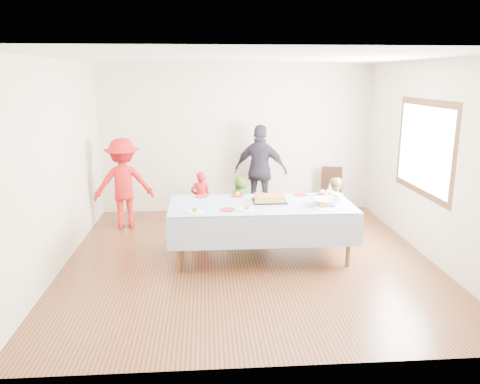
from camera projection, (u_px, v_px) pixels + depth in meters
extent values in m
plane|color=#472514|center=(249.00, 259.00, 6.52)|extent=(5.00, 5.00, 0.00)
cube|color=beige|center=(237.00, 139.00, 8.61)|extent=(5.00, 0.04, 2.70)
cube|color=beige|center=(278.00, 220.00, 3.77)|extent=(5.00, 0.04, 2.70)
cube|color=beige|center=(56.00, 166.00, 6.02)|extent=(0.04, 5.00, 2.70)
cube|color=beige|center=(431.00, 161.00, 6.37)|extent=(0.04, 5.00, 2.70)
cube|color=white|center=(250.00, 58.00, 5.87)|extent=(5.00, 5.00, 0.04)
cube|color=#472B16|center=(424.00, 148.00, 6.53)|extent=(0.03, 1.75, 1.35)
cylinder|color=brown|center=(178.00, 245.00, 6.01)|extent=(0.06, 0.06, 0.73)
cylinder|color=brown|center=(349.00, 241.00, 6.17)|extent=(0.06, 0.06, 0.73)
cylinder|color=brown|center=(181.00, 225.00, 6.82)|extent=(0.06, 0.06, 0.73)
cylinder|color=brown|center=(332.00, 222.00, 6.98)|extent=(0.06, 0.06, 0.73)
cube|color=brown|center=(261.00, 206.00, 6.40)|extent=(2.40, 1.00, 0.04)
cube|color=white|center=(261.00, 204.00, 6.40)|extent=(2.50, 1.10, 0.01)
cube|color=black|center=(269.00, 201.00, 6.50)|extent=(0.47, 0.36, 0.01)
cube|color=#FFE661|center=(269.00, 199.00, 6.50)|extent=(0.39, 0.30, 0.06)
cube|color=#A25625|center=(269.00, 196.00, 6.49)|extent=(0.39, 0.30, 0.01)
cylinder|color=black|center=(327.00, 196.00, 6.75)|extent=(0.32, 0.32, 0.02)
sphere|color=tan|center=(332.00, 193.00, 6.75)|extent=(0.08, 0.08, 0.08)
sphere|color=tan|center=(328.00, 192.00, 6.82)|extent=(0.08, 0.08, 0.08)
sphere|color=tan|center=(323.00, 192.00, 6.81)|extent=(0.08, 0.08, 0.08)
sphere|color=tan|center=(321.00, 193.00, 6.74)|extent=(0.08, 0.08, 0.08)
sphere|color=tan|center=(325.00, 194.00, 6.67)|extent=(0.08, 0.08, 0.08)
sphere|color=tan|center=(331.00, 194.00, 6.68)|extent=(0.08, 0.08, 0.08)
sphere|color=tan|center=(327.00, 193.00, 6.74)|extent=(0.08, 0.08, 0.08)
imported|color=silver|center=(327.00, 202.00, 6.34)|extent=(0.36, 0.36, 0.09)
cone|color=silver|center=(330.00, 188.00, 6.90)|extent=(0.10, 0.10, 0.18)
cylinder|color=red|center=(201.00, 196.00, 6.76)|extent=(0.20, 0.20, 0.01)
cylinder|color=red|center=(238.00, 196.00, 6.80)|extent=(0.19, 0.19, 0.01)
cylinder|color=red|center=(262.00, 197.00, 6.75)|extent=(0.19, 0.19, 0.01)
cylinder|color=red|center=(301.00, 195.00, 6.86)|extent=(0.19, 0.19, 0.01)
cylinder|color=red|center=(227.00, 210.00, 6.09)|extent=(0.19, 0.19, 0.01)
cylinder|color=white|center=(195.00, 212.00, 5.99)|extent=(0.22, 0.22, 0.01)
cylinder|color=white|center=(246.00, 210.00, 6.08)|extent=(0.23, 0.23, 0.01)
cylinder|color=white|center=(322.00, 208.00, 6.17)|extent=(0.22, 0.22, 0.01)
cylinder|color=black|center=(321.00, 206.00, 8.45)|extent=(0.03, 0.03, 0.38)
cylinder|color=black|center=(339.00, 207.00, 8.39)|extent=(0.03, 0.03, 0.38)
cylinder|color=black|center=(322.00, 202.00, 8.75)|extent=(0.03, 0.03, 0.38)
cylinder|color=black|center=(339.00, 203.00, 8.69)|extent=(0.03, 0.03, 0.38)
cube|color=black|center=(331.00, 193.00, 8.52)|extent=(0.46, 0.46, 0.04)
cube|color=black|center=(332.00, 178.00, 8.62)|extent=(0.37, 0.14, 0.45)
imported|color=red|center=(201.00, 199.00, 7.81)|extent=(0.35, 0.23, 0.95)
imported|color=#366722|center=(241.00, 199.00, 8.13)|extent=(0.46, 0.39, 0.79)
imported|color=tan|center=(333.00, 207.00, 7.38)|extent=(0.56, 0.50, 0.94)
imported|color=red|center=(124.00, 184.00, 7.72)|extent=(1.05, 0.71, 1.50)
imported|color=#2B2837|center=(261.00, 171.00, 8.40)|extent=(1.05, 0.74, 1.65)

